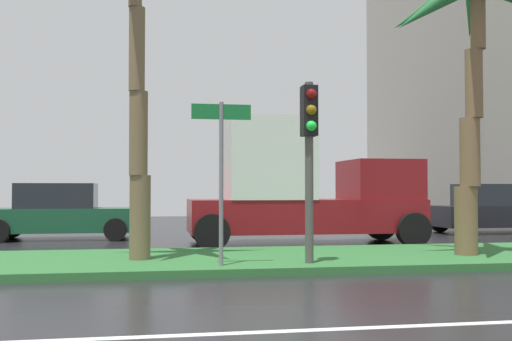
{
  "coord_description": "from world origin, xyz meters",
  "views": [
    {
      "loc": [
        0.39,
        -4.47,
        1.55
      ],
      "look_at": [
        3.2,
        11.81,
        2.05
      ],
      "focal_mm": 42.48,
      "sensor_mm": 36.0,
      "label": 1
    }
  ],
  "objects_px": {
    "palm_tree_centre": "(475,19)",
    "car_in_traffic_third": "(494,210)",
    "traffic_signal_median_right": "(309,138)",
    "street_name_sign": "(221,160)",
    "car_in_traffic_second": "(60,212)",
    "box_truck_lead": "(302,189)"
  },
  "relations": [
    {
      "from": "car_in_traffic_third",
      "to": "box_truck_lead",
      "type": "bearing_deg",
      "value": -158.27
    },
    {
      "from": "car_in_traffic_second",
      "to": "box_truck_lead",
      "type": "xyz_separation_m",
      "value": [
        6.87,
        -2.92,
        0.72
      ]
    },
    {
      "from": "street_name_sign",
      "to": "box_truck_lead",
      "type": "bearing_deg",
      "value": 61.85
    },
    {
      "from": "street_name_sign",
      "to": "box_truck_lead",
      "type": "relative_size",
      "value": 0.47
    },
    {
      "from": "palm_tree_centre",
      "to": "car_in_traffic_third",
      "type": "xyz_separation_m",
      "value": [
        5.08,
        7.7,
        -4.34
      ]
    },
    {
      "from": "box_truck_lead",
      "to": "car_in_traffic_third",
      "type": "xyz_separation_m",
      "value": [
        7.72,
        3.08,
        -0.72
      ]
    },
    {
      "from": "car_in_traffic_second",
      "to": "box_truck_lead",
      "type": "distance_m",
      "value": 7.5
    },
    {
      "from": "traffic_signal_median_right",
      "to": "street_name_sign",
      "type": "distance_m",
      "value": 1.74
    },
    {
      "from": "palm_tree_centre",
      "to": "car_in_traffic_second",
      "type": "xyz_separation_m",
      "value": [
        -9.52,
        7.54,
        -4.34
      ]
    },
    {
      "from": "car_in_traffic_second",
      "to": "car_in_traffic_third",
      "type": "height_order",
      "value": "same"
    },
    {
      "from": "palm_tree_centre",
      "to": "box_truck_lead",
      "type": "distance_m",
      "value": 6.44
    },
    {
      "from": "traffic_signal_median_right",
      "to": "car_in_traffic_third",
      "type": "bearing_deg",
      "value": 43.26
    },
    {
      "from": "car_in_traffic_second",
      "to": "box_truck_lead",
      "type": "bearing_deg",
      "value": -22.99
    },
    {
      "from": "car_in_traffic_second",
      "to": "car_in_traffic_third",
      "type": "bearing_deg",
      "value": 0.62
    },
    {
      "from": "traffic_signal_median_right",
      "to": "car_in_traffic_second",
      "type": "xyz_separation_m",
      "value": [
        -5.7,
        8.21,
        -1.69
      ]
    },
    {
      "from": "street_name_sign",
      "to": "car_in_traffic_third",
      "type": "bearing_deg",
      "value": 38.53
    },
    {
      "from": "street_name_sign",
      "to": "car_in_traffic_third",
      "type": "xyz_separation_m",
      "value": [
        10.58,
        8.43,
        -1.25
      ]
    },
    {
      "from": "palm_tree_centre",
      "to": "street_name_sign",
      "type": "xyz_separation_m",
      "value": [
        -5.51,
        -0.73,
        -3.08
      ]
    },
    {
      "from": "car_in_traffic_second",
      "to": "box_truck_lead",
      "type": "relative_size",
      "value": 0.67
    },
    {
      "from": "car_in_traffic_third",
      "to": "car_in_traffic_second",
      "type": "bearing_deg",
      "value": -179.38
    },
    {
      "from": "traffic_signal_median_right",
      "to": "box_truck_lead",
      "type": "distance_m",
      "value": 5.51
    },
    {
      "from": "palm_tree_centre",
      "to": "car_in_traffic_second",
      "type": "relative_size",
      "value": 1.48
    }
  ]
}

